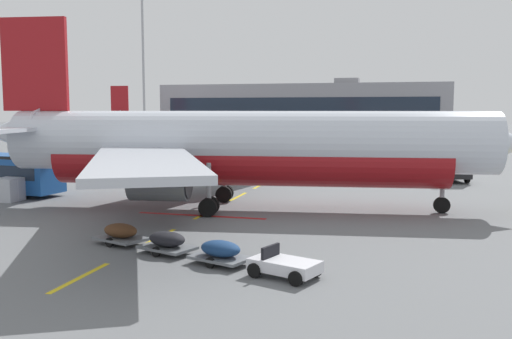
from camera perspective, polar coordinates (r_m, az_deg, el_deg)
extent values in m
cube|color=yellow|center=(22.74, -17.27, -10.33)|extent=(0.24, 4.00, 0.01)
cube|color=yellow|center=(28.56, -9.84, -6.77)|extent=(0.24, 4.00, 0.01)
cube|color=yellow|center=(34.75, -5.06, -4.39)|extent=(0.24, 4.00, 0.01)
cube|color=yellow|center=(41.03, -1.81, -2.75)|extent=(0.24, 4.00, 0.01)
cube|color=yellow|center=(46.99, 0.42, -1.61)|extent=(0.24, 4.00, 0.01)
cube|color=yellow|center=(53.36, 2.22, -0.68)|extent=(0.24, 4.00, 0.01)
cube|color=yellow|center=(60.62, 3.81, 0.13)|extent=(0.24, 4.00, 0.01)
cube|color=yellow|center=(66.27, 4.80, 0.64)|extent=(0.24, 4.00, 0.01)
cube|color=yellow|center=(72.70, 5.73, 1.11)|extent=(0.24, 4.00, 0.01)
cube|color=yellow|center=(80.07, 6.61, 1.56)|extent=(0.24, 4.00, 0.01)
cube|color=yellow|center=(86.99, 7.30, 1.92)|extent=(0.24, 4.00, 0.01)
cube|color=yellow|center=(94.05, 7.90, 2.22)|extent=(0.24, 4.00, 0.01)
cube|color=#B21414|center=(33.96, -5.56, -4.64)|extent=(8.00, 0.40, 0.01)
cylinder|color=silver|center=(35.56, -0.78, 2.85)|extent=(30.34, 7.98, 3.80)
cylinder|color=maroon|center=(35.64, -0.78, 1.17)|extent=(24.75, 6.90, 3.50)
cone|color=silver|center=(36.67, 23.23, 2.45)|extent=(3.99, 4.18, 3.72)
cone|color=silver|center=(40.80, -23.31, 3.44)|extent=(4.61, 3.79, 3.23)
cube|color=#192333|center=(36.36, 21.68, 3.54)|extent=(1.98, 3.05, 0.60)
cube|color=maroon|center=(40.01, -21.39, 9.82)|extent=(4.41, 0.97, 6.00)
cube|color=silver|center=(43.09, -19.97, 4.07)|extent=(4.07, 6.79, 0.24)
cube|color=#B7BCC6|center=(44.62, -4.35, 2.89)|extent=(8.02, 17.61, 0.36)
cube|color=#B7BCC6|center=(28.21, -11.21, 0.90)|extent=(12.07, 17.30, 0.36)
cylinder|color=#4C4F54|center=(41.84, -5.35, 0.68)|extent=(3.46, 2.53, 2.10)
cylinder|color=black|center=(41.52, -3.19, 0.65)|extent=(0.37, 1.78, 1.79)
cylinder|color=#4C4F54|center=(31.25, -9.69, -1.24)|extent=(3.46, 2.53, 2.10)
cylinder|color=black|center=(30.83, -6.84, -1.29)|extent=(0.37, 1.78, 1.79)
cylinder|color=gray|center=(36.14, 18.26, -1.34)|extent=(0.28, 0.28, 2.67)
cylinder|color=black|center=(36.33, 18.19, -3.43)|extent=(1.02, 0.42, 0.99)
cylinder|color=gray|center=(38.65, -3.19, -0.53)|extent=(0.28, 0.28, 2.61)
cylinder|color=black|center=(39.16, -3.08, -2.37)|extent=(1.14, 0.50, 1.10)
cylinder|color=black|center=(38.48, -3.27, -2.52)|extent=(1.14, 0.50, 1.10)
cylinder|color=gray|center=(33.58, -4.77, -1.56)|extent=(0.28, 0.28, 2.61)
cylinder|color=black|center=(34.12, -4.63, -3.65)|extent=(1.14, 0.50, 1.10)
cylinder|color=black|center=(33.45, -4.87, -3.85)|extent=(1.14, 0.50, 1.10)
cylinder|color=silver|center=(128.81, -8.12, 5.07)|extent=(28.58, 5.93, 3.58)
cylinder|color=maroon|center=(128.83, -8.12, 4.63)|extent=(23.29, 5.20, 3.30)
cone|color=silver|center=(125.04, -1.92, 5.09)|extent=(3.58, 3.77, 3.51)
cone|color=silver|center=(134.25, -14.17, 5.17)|extent=(4.20, 3.36, 3.05)
cube|color=#192333|center=(125.24, -2.37, 5.38)|extent=(1.73, 2.80, 0.57)
cube|color=maroon|center=(133.58, -13.57, 6.98)|extent=(4.16, 0.68, 5.66)
cube|color=silver|center=(136.60, -13.27, 5.32)|extent=(3.51, 6.26, 0.23)
cube|color=silver|center=(131.09, -14.33, 5.27)|extent=(3.51, 6.26, 0.23)
cube|color=#B7BCC6|center=(137.61, -8.55, 4.94)|extent=(8.40, 16.65, 0.34)
cube|color=#B7BCC6|center=(122.56, -10.98, 4.75)|extent=(10.67, 16.48, 0.34)
cylinder|color=#4C4F54|center=(135.02, -8.98, 4.33)|extent=(3.17, 2.22, 1.98)
cylinder|color=black|center=(134.53, -8.37, 4.33)|extent=(0.25, 1.69, 1.68)
cylinder|color=#4C4F54|center=(125.29, -10.56, 4.17)|extent=(3.17, 2.22, 1.98)
cylinder|color=black|center=(124.76, -9.91, 4.17)|extent=(0.25, 1.69, 1.68)
cylinder|color=gray|center=(125.77, -3.24, 4.03)|extent=(0.26, 0.26, 2.51)
cylinder|color=black|center=(125.82, -3.24, 3.46)|extent=(0.95, 0.34, 0.93)
cylinder|color=gray|center=(131.80, -8.55, 4.08)|extent=(0.26, 0.26, 2.46)
cylinder|color=black|center=(132.16, -8.49, 3.55)|extent=(1.06, 0.42, 1.04)
cylinder|color=black|center=(131.53, -8.59, 3.54)|extent=(1.06, 0.42, 1.04)
cylinder|color=gray|center=(127.17, -9.27, 4.00)|extent=(0.26, 0.26, 2.46)
cylinder|color=black|center=(127.53, -9.21, 3.45)|extent=(1.06, 0.42, 1.04)
cylinder|color=black|center=(126.91, -9.31, 3.44)|extent=(1.06, 0.42, 1.04)
cylinder|color=black|center=(45.05, -20.39, -1.70)|extent=(1.03, 0.42, 1.00)
cylinder|color=black|center=(43.08, -22.76, -2.13)|extent=(1.03, 0.42, 1.00)
cube|color=black|center=(53.52, 18.45, -0.18)|extent=(4.17, 7.39, 0.60)
cube|color=silver|center=(55.62, 17.72, 0.95)|extent=(2.85, 2.91, 1.10)
cube|color=#192333|center=(56.70, 17.37, 1.16)|extent=(1.87, 0.57, 0.64)
cube|color=silver|center=(52.47, 18.84, 1.17)|extent=(3.58, 5.23, 2.10)
cylinder|color=black|center=(55.30, 16.52, -0.20)|extent=(0.52, 1.00, 0.96)
cylinder|color=black|center=(56.04, 18.87, -0.19)|extent=(0.52, 1.00, 0.96)
cylinder|color=black|center=(51.05, 17.96, -0.75)|extent=(0.52, 1.00, 0.96)
cylinder|color=black|center=(51.85, 20.48, -0.74)|extent=(0.52, 1.00, 0.96)
cube|color=silver|center=(21.67, 2.91, -9.61)|extent=(2.92, 2.20, 0.44)
cube|color=black|center=(21.91, 1.46, -8.35)|extent=(0.49, 1.09, 0.56)
cylinder|color=black|center=(21.86, 5.95, -9.99)|extent=(0.59, 0.36, 0.56)
cylinder|color=black|center=(20.70, 4.03, -10.91)|extent=(0.59, 0.36, 0.56)
cylinder|color=black|center=(22.76, 1.90, -9.31)|extent=(0.59, 0.36, 0.56)
cylinder|color=black|center=(21.65, -0.17, -10.12)|extent=(0.59, 0.36, 0.56)
cube|color=slate|center=(23.46, -3.59, -8.85)|extent=(2.77, 2.23, 0.12)
ellipsoid|color=navy|center=(23.36, -3.59, -7.95)|extent=(2.12, 1.75, 0.64)
cylinder|color=black|center=(23.99, -2.57, -8.65)|extent=(0.46, 0.28, 0.44)
cylinder|color=black|center=(22.97, -4.65, -9.34)|extent=(0.46, 0.28, 0.44)
cube|color=slate|center=(25.39, -8.93, -7.75)|extent=(2.77, 2.23, 0.12)
ellipsoid|color=black|center=(25.30, -8.94, -6.91)|extent=(2.12, 1.75, 0.64)
cylinder|color=black|center=(25.87, -7.88, -7.60)|extent=(0.46, 0.28, 0.44)
cylinder|color=black|center=(24.94, -10.02, -8.17)|extent=(0.46, 0.28, 0.44)
cube|color=slate|center=(27.51, -13.46, -6.76)|extent=(2.77, 2.23, 0.12)
ellipsoid|color=#4C2D19|center=(27.43, -13.48, -5.99)|extent=(2.12, 1.75, 0.64)
cylinder|color=black|center=(27.96, -12.42, -6.65)|extent=(0.46, 0.28, 0.44)
cylinder|color=black|center=(27.09, -14.54, -7.12)|extent=(0.46, 0.28, 0.44)
cube|color=#B7BCC6|center=(42.55, -23.65, -1.86)|extent=(1.65, 1.62, 1.60)
cube|color=silver|center=(42.55, -23.65, -1.86)|extent=(1.62, 0.10, 1.36)
cylinder|color=slate|center=(85.77, -11.10, 1.99)|extent=(0.70, 0.70, 0.60)
cylinder|color=#9EA0A5|center=(85.92, -11.29, 11.29)|extent=(0.36, 0.36, 28.44)
cube|color=gray|center=(148.42, 4.97, 6.07)|extent=(71.45, 22.68, 12.39)
cube|color=#192333|center=(137.21, 4.12, 6.33)|extent=(65.74, 0.12, 4.46)
cube|color=gray|center=(147.05, 9.15, 8.74)|extent=(6.00, 5.00, 1.60)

